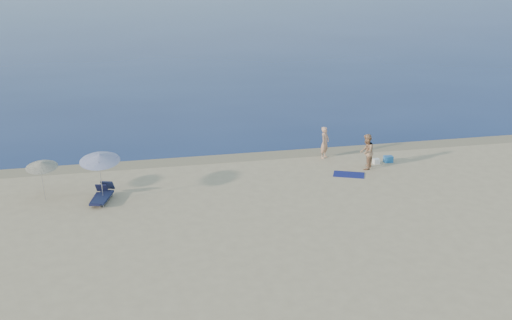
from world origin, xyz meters
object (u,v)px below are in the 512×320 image
(person_left, at_px, (325,142))
(blue_cooler, at_px, (388,159))
(person_right, at_px, (366,152))
(umbrella_near, at_px, (100,158))

(person_left, distance_m, blue_cooler, 3.63)
(person_right, bearing_deg, umbrella_near, -52.32)
(person_right, bearing_deg, blue_cooler, 146.46)
(umbrella_near, bearing_deg, person_left, 23.57)
(person_left, bearing_deg, umbrella_near, 149.02)
(person_right, bearing_deg, person_left, -110.95)
(person_left, height_order, blue_cooler, person_left)
(umbrella_near, bearing_deg, person_right, 13.03)
(person_right, distance_m, umbrella_near, 13.94)
(person_right, xyz_separation_m, umbrella_near, (-13.82, -1.41, 1.16))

